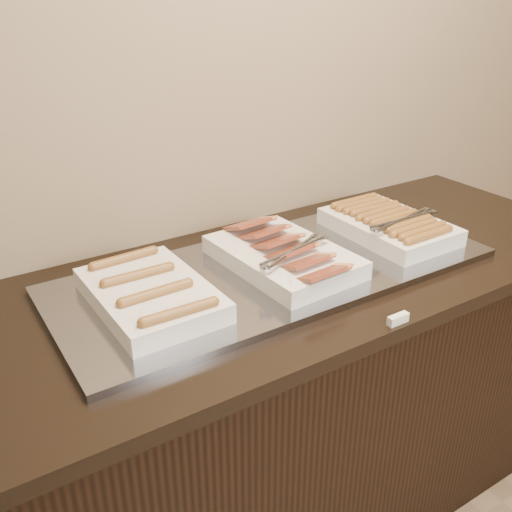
% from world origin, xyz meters
% --- Properties ---
extents(counter, '(2.06, 0.76, 0.90)m').
position_xyz_m(counter, '(0.00, 2.13, 0.45)').
color(counter, black).
rests_on(counter, ground).
extents(warming_tray, '(1.20, 0.50, 0.02)m').
position_xyz_m(warming_tray, '(-0.03, 2.13, 0.91)').
color(warming_tray, gray).
rests_on(warming_tray, counter).
extents(dish_left, '(0.26, 0.38, 0.07)m').
position_xyz_m(dish_left, '(-0.39, 2.13, 0.95)').
color(dish_left, silver).
rests_on(dish_left, warming_tray).
extents(dish_center, '(0.29, 0.43, 0.09)m').
position_xyz_m(dish_center, '(-0.00, 2.13, 0.95)').
color(dish_center, silver).
rests_on(dish_center, warming_tray).
extents(dish_right, '(0.27, 0.38, 0.08)m').
position_xyz_m(dish_right, '(0.39, 2.13, 0.95)').
color(dish_right, silver).
rests_on(dish_right, warming_tray).
extents(label_holder, '(0.06, 0.02, 0.02)m').
position_xyz_m(label_holder, '(0.07, 1.77, 0.91)').
color(label_holder, silver).
rests_on(label_holder, counter).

